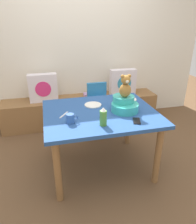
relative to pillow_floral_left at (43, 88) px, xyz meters
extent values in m
plane|color=brown|center=(0.61, -1.24, -0.68)|extent=(8.00, 8.00, 0.00)
cube|color=silver|center=(0.61, 0.29, 0.62)|extent=(4.40, 0.10, 2.60)
cube|color=olive|center=(0.61, 0.02, -0.45)|extent=(2.60, 0.44, 0.46)
cube|color=silver|center=(0.00, 0.00, 0.00)|extent=(0.44, 0.14, 0.44)
cylinder|color=#E02D72|center=(0.00, -0.07, 0.00)|extent=(0.24, 0.01, 0.24)
cube|color=silver|center=(1.33, 0.00, 0.00)|extent=(0.44, 0.14, 0.44)
cylinder|color=teal|center=(1.33, -0.07, 0.00)|extent=(0.24, 0.01, 0.24)
cube|color=#B58CC4|center=(0.75, 0.02, -0.19)|extent=(0.20, 0.14, 0.06)
cube|color=#264C8C|center=(0.61, -1.24, 0.04)|extent=(1.23, 1.02, 0.04)
cylinder|color=olive|center=(0.08, -1.66, -0.33)|extent=(0.07, 0.07, 0.70)
cylinder|color=olive|center=(1.13, -1.66, -0.33)|extent=(0.07, 0.07, 0.70)
cylinder|color=olive|center=(0.08, -0.82, -0.33)|extent=(0.07, 0.07, 0.70)
cylinder|color=olive|center=(1.13, -0.82, -0.33)|extent=(0.07, 0.07, 0.70)
cylinder|color=#2672B2|center=(0.80, -0.43, -0.17)|extent=(0.34, 0.34, 0.10)
cube|color=#2672B2|center=(0.80, -0.29, -0.01)|extent=(0.30, 0.05, 0.24)
cube|color=white|center=(0.80, -0.61, -0.10)|extent=(0.30, 0.20, 0.02)
cylinder|color=silver|center=(0.66, -0.57, -0.45)|extent=(0.03, 0.03, 0.46)
cylinder|color=silver|center=(0.94, -0.57, -0.45)|extent=(0.03, 0.03, 0.46)
cylinder|color=silver|center=(0.66, -0.29, -0.45)|extent=(0.03, 0.03, 0.46)
cylinder|color=silver|center=(0.94, -0.29, -0.45)|extent=(0.03, 0.03, 0.46)
cylinder|color=#32AEA6|center=(0.87, -1.29, 0.10)|extent=(0.30, 0.30, 0.09)
cylinder|color=#32AEA6|center=(0.87, -1.23, 0.18)|extent=(0.24, 0.24, 0.07)
ellipsoid|color=#A27030|center=(0.87, -1.27, 0.29)|extent=(0.13, 0.11, 0.15)
sphere|color=#A27030|center=(0.87, -1.27, 0.41)|extent=(0.10, 0.10, 0.10)
sphere|color=beige|center=(0.87, -1.32, 0.40)|extent=(0.04, 0.04, 0.04)
sphere|color=#A27030|center=(0.84, -1.27, 0.45)|extent=(0.04, 0.04, 0.04)
sphere|color=#A27030|center=(0.91, -1.27, 0.45)|extent=(0.04, 0.04, 0.04)
cylinder|color=#4C8C33|center=(0.55, -1.56, 0.13)|extent=(0.07, 0.07, 0.15)
cone|color=white|center=(0.55, -1.56, 0.23)|extent=(0.06, 0.06, 0.03)
cylinder|color=#335999|center=(0.25, -1.44, 0.11)|extent=(0.08, 0.08, 0.09)
torus|color=#335999|center=(0.30, -1.44, 0.11)|extent=(0.06, 0.01, 0.06)
cylinder|color=white|center=(0.57, -1.04, 0.07)|extent=(0.20, 0.20, 0.01)
cylinder|color=white|center=(1.05, -0.97, 0.07)|extent=(0.20, 0.20, 0.01)
cube|color=black|center=(0.90, -1.56, 0.06)|extent=(0.11, 0.16, 0.01)
cube|color=silver|center=(0.21, -1.24, 0.06)|extent=(0.11, 0.15, 0.01)
camera|label=1|loc=(0.06, -3.31, 1.01)|focal=33.97mm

